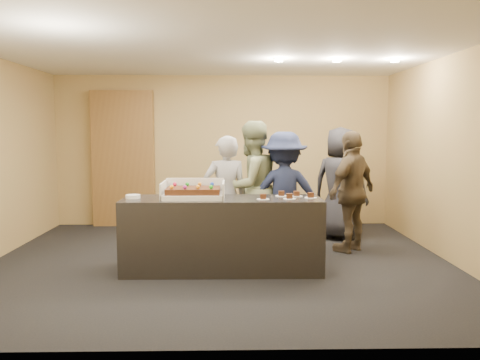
{
  "coord_description": "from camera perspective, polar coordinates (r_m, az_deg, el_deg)",
  "views": [
    {
      "loc": [
        0.13,
        -6.0,
        1.71
      ],
      "look_at": [
        0.26,
        0.0,
        1.08
      ],
      "focal_mm": 35.0,
      "sensor_mm": 36.0,
      "label": 1
    }
  ],
  "objects": [
    {
      "name": "person_navy_man",
      "position": [
        6.46,
        5.37,
        -1.67
      ],
      "size": [
        1.11,
        0.65,
        1.7
      ],
      "primitive_type": "imported",
      "rotation": [
        0.0,
        0.0,
        3.16
      ],
      "color": "#1C2444",
      "rests_on": "floor"
    },
    {
      "name": "slice_b",
      "position": [
        5.84,
        5.07,
        -1.76
      ],
      "size": [
        0.15,
        0.15,
        0.07
      ],
      "color": "white",
      "rests_on": "serving_counter"
    },
    {
      "name": "slice_a",
      "position": [
        5.55,
        2.84,
        -2.15
      ],
      "size": [
        0.15,
        0.15,
        0.07
      ],
      "color": "white",
      "rests_on": "serving_counter"
    },
    {
      "name": "storage_cabinet",
      "position": [
        8.64,
        -14.04,
        2.51
      ],
      "size": [
        1.1,
        0.15,
        2.42
      ],
      "primitive_type": "cube",
      "color": "brown",
      "rests_on": "floor"
    },
    {
      "name": "slice_c",
      "position": [
        5.61,
        6.05,
        -2.09
      ],
      "size": [
        0.15,
        0.15,
        0.07
      ],
      "color": "white",
      "rests_on": "serving_counter"
    },
    {
      "name": "cake_box",
      "position": [
        5.7,
        -5.67,
        -1.71
      ],
      "size": [
        0.75,
        0.52,
        0.22
      ],
      "color": "white",
      "rests_on": "serving_counter"
    },
    {
      "name": "plate_stack",
      "position": [
        5.79,
        -12.92,
        -1.98
      ],
      "size": [
        0.18,
        0.18,
        0.04
      ],
      "primitive_type": "cylinder",
      "color": "white",
      "rests_on": "serving_counter"
    },
    {
      "name": "person_sage_man",
      "position": [
        6.53,
        1.38,
        -0.91
      ],
      "size": [
        1.14,
        1.09,
        1.85
      ],
      "primitive_type": "imported",
      "rotation": [
        0.0,
        0.0,
        3.76
      ],
      "color": "gray",
      "rests_on": "floor"
    },
    {
      "name": "ceiling_spotlights",
      "position": [
        6.73,
        11.74,
        14.07
      ],
      "size": [
        1.72,
        0.12,
        0.03
      ],
      "color": "#FFEAC6",
      "rests_on": "ceiling"
    },
    {
      "name": "slice_d",
      "position": [
        5.84,
        6.9,
        -1.78
      ],
      "size": [
        0.15,
        0.15,
        0.07
      ],
      "color": "white",
      "rests_on": "serving_counter"
    },
    {
      "name": "person_brown_extra",
      "position": [
        6.8,
        13.49,
        -1.37
      ],
      "size": [
        1.02,
        0.99,
        1.72
      ],
      "primitive_type": "imported",
      "rotation": [
        0.0,
        0.0,
        3.89
      ],
      "color": "brown",
      "rests_on": "floor"
    },
    {
      "name": "serving_counter",
      "position": [
        5.75,
        -2.17,
        -6.67
      ],
      "size": [
        2.4,
        0.72,
        0.9
      ],
      "primitive_type": "cube",
      "rotation": [
        0.0,
        0.0,
        -0.01
      ],
      "color": "black",
      "rests_on": "floor"
    },
    {
      "name": "slice_e",
      "position": [
        5.73,
        8.62,
        -1.96
      ],
      "size": [
        0.15,
        0.15,
        0.07
      ],
      "color": "white",
      "rests_on": "serving_counter"
    },
    {
      "name": "sheet_cake",
      "position": [
        5.67,
        -5.7,
        -1.25
      ],
      "size": [
        0.64,
        0.44,
        0.12
      ],
      "color": "#3D210E",
      "rests_on": "cake_box"
    },
    {
      "name": "person_dark_suit",
      "position": [
        7.55,
        12.1,
        -0.4
      ],
      "size": [
        1.03,
        0.93,
        1.77
      ],
      "primitive_type": "imported",
      "rotation": [
        0.0,
        0.0,
        2.59
      ],
      "color": "#27272D",
      "rests_on": "floor"
    },
    {
      "name": "room",
      "position": [
        6.01,
        -2.48,
        2.56
      ],
      "size": [
        6.04,
        6.0,
        2.7
      ],
      "color": "black",
      "rests_on": "ground"
    },
    {
      "name": "person_server_grey",
      "position": [
        6.32,
        -1.74,
        -2.07
      ],
      "size": [
        0.66,
        0.5,
        1.65
      ],
      "primitive_type": "imported",
      "rotation": [
        0.0,
        0.0,
        3.32
      ],
      "color": "#99999F",
      "rests_on": "floor"
    }
  ]
}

